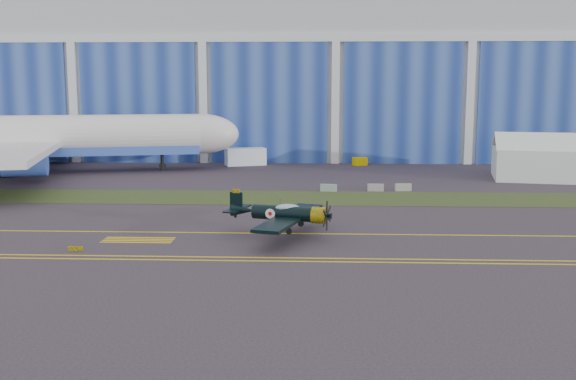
{
  "coord_description": "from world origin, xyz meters",
  "views": [
    {
      "loc": [
        -2.79,
        -63.21,
        13.02
      ],
      "look_at": [
        -5.75,
        2.45,
        2.74
      ],
      "focal_mm": 42.0,
      "sensor_mm": 36.0,
      "label": 1
    }
  ],
  "objects_px": {
    "shipping_container": "(245,157)",
    "tug": "(360,161)",
    "jetliner": "(26,91)",
    "warbird": "(283,213)",
    "tent": "(546,156)"
  },
  "relations": [
    {
      "from": "tug",
      "to": "tent",
      "type": "bearing_deg",
      "value": -54.41
    },
    {
      "from": "tent",
      "to": "warbird",
      "type": "bearing_deg",
      "value": -122.01
    },
    {
      "from": "jetliner",
      "to": "tug",
      "type": "bearing_deg",
      "value": -0.2
    },
    {
      "from": "tent",
      "to": "tug",
      "type": "xyz_separation_m",
      "value": [
        -24.9,
        15.26,
        -2.63
      ]
    },
    {
      "from": "tug",
      "to": "warbird",
      "type": "bearing_deg",
      "value": -123.3
    },
    {
      "from": "tug",
      "to": "jetliner",
      "type": "bearing_deg",
      "value": 170.64
    },
    {
      "from": "warbird",
      "to": "jetliner",
      "type": "bearing_deg",
      "value": 149.99
    },
    {
      "from": "warbird",
      "to": "tent",
      "type": "xyz_separation_m",
      "value": [
        34.67,
        38.0,
        1.13
      ]
    },
    {
      "from": "jetliner",
      "to": "tent",
      "type": "relative_size",
      "value": 5.23
    },
    {
      "from": "shipping_container",
      "to": "tug",
      "type": "height_order",
      "value": "shipping_container"
    },
    {
      "from": "shipping_container",
      "to": "tug",
      "type": "xyz_separation_m",
      "value": [
        18.71,
        0.73,
        -0.76
      ]
    },
    {
      "from": "jetliner",
      "to": "tent",
      "type": "height_order",
      "value": "jetliner"
    },
    {
      "from": "tent",
      "to": "shipping_container",
      "type": "relative_size",
      "value": 2.43
    },
    {
      "from": "jetliner",
      "to": "tug",
      "type": "height_order",
      "value": "jetliner"
    },
    {
      "from": "jetliner",
      "to": "shipping_container",
      "type": "height_order",
      "value": "jetliner"
    }
  ]
}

